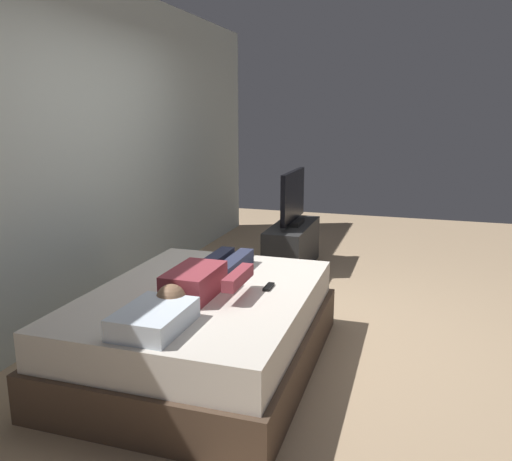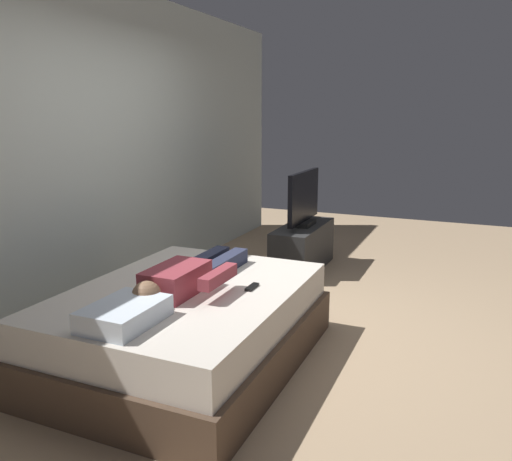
# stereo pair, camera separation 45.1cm
# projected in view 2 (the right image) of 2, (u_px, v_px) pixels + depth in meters

# --- Properties ---
(ground_plane) EXTENTS (10.00, 10.00, 0.00)m
(ground_plane) POSITION_uv_depth(u_px,v_px,m) (295.00, 334.00, 4.04)
(ground_plane) COLOR tan
(back_wall) EXTENTS (6.40, 0.10, 2.80)m
(back_wall) POSITION_uv_depth(u_px,v_px,m) (124.00, 146.00, 4.81)
(back_wall) COLOR silver
(back_wall) RESTS_ON ground
(bed) EXTENTS (1.95, 1.48, 0.54)m
(bed) POSITION_uv_depth(u_px,v_px,m) (187.00, 326.00, 3.54)
(bed) COLOR brown
(bed) RESTS_ON ground
(pillow) EXTENTS (0.48, 0.34, 0.12)m
(pillow) POSITION_uv_depth(u_px,v_px,m) (124.00, 314.00, 2.88)
(pillow) COLOR white
(pillow) RESTS_ON bed
(person) EXTENTS (1.26, 0.46, 0.18)m
(person) POSITION_uv_depth(u_px,v_px,m) (188.00, 276.00, 3.49)
(person) COLOR #993842
(person) RESTS_ON bed
(remote) EXTENTS (0.15, 0.04, 0.02)m
(remote) POSITION_uv_depth(u_px,v_px,m) (252.00, 287.00, 3.48)
(remote) COLOR black
(remote) RESTS_ON bed
(tv_stand) EXTENTS (1.10, 0.40, 0.50)m
(tv_stand) POSITION_uv_depth(u_px,v_px,m) (303.00, 248.00, 5.67)
(tv_stand) COLOR #2D2D2D
(tv_stand) RESTS_ON ground
(tv) EXTENTS (0.88, 0.20, 0.59)m
(tv) POSITION_uv_depth(u_px,v_px,m) (304.00, 200.00, 5.55)
(tv) COLOR black
(tv) RESTS_ON tv_stand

